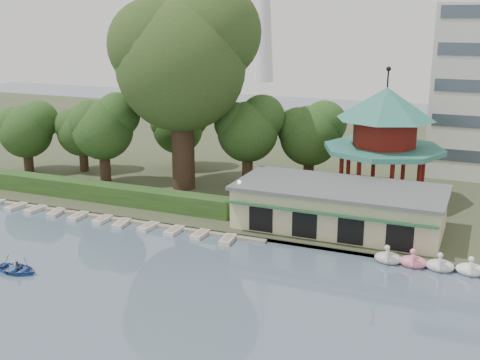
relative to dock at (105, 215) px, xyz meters
The scene contains 13 objects.
ground_plane 20.97m from the dock, 55.10° to the right, with size 220.00×220.00×0.00m, color slate.
shore 36.81m from the dock, 70.97° to the left, with size 220.00×70.00×0.40m, color #424930.
embankment 12.00m from the dock, ahead, with size 220.00×0.60×0.30m, color gray.
dock is the anchor object (origin of this frame).
boathouse 22.62m from the dock, 12.24° to the left, with size 18.60×9.39×3.90m.
pavilion 29.14m from the dock, 31.66° to the left, with size 12.40×12.40×13.50m.
hedge 4.61m from the dock, 132.27° to the left, with size 30.00×2.00×1.80m, color #2D501F.
lamp_post 13.99m from the dock, ahead, with size 0.36×0.36×4.28m.
big_tree 18.73m from the dock, 73.87° to the left, with size 15.24×14.20×22.06m.
small_trees 15.47m from the dock, 94.43° to the left, with size 40.32×16.98×10.40m.
swan_boats 32.32m from the dock, ahead, with size 11.90×1.92×1.92m.
moored_rowboats 1.55m from the dock, 120.98° to the right, with size 30.24×2.68×0.36m.
rowboat_with_passengers 13.79m from the dock, 83.43° to the right, with size 4.96×3.58×2.01m.
Camera 1 is at (21.83, -28.96, 18.97)m, focal length 45.00 mm.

